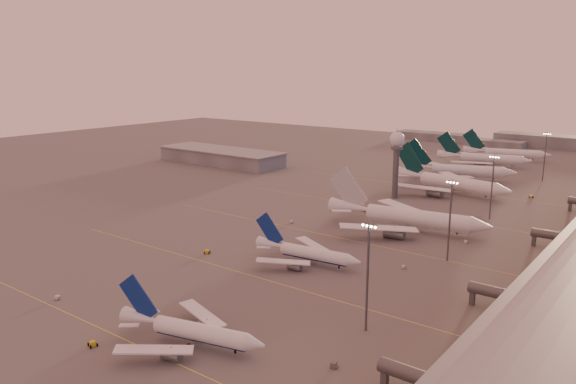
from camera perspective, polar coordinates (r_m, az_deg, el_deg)
The scene contains 26 objects.
ground at distance 162.98m, azimuth -10.35°, elevation -8.15°, with size 700.00×700.00×0.00m, color #525050.
taxiway_markings at distance 187.65m, azimuth 8.84°, elevation -5.27°, with size 180.00×185.25×0.02m.
hangar at distance 340.39m, azimuth -6.81°, elevation 3.64°, with size 82.00×27.00×8.50m.
radar_tower at distance 249.72m, azimuth 10.96°, elevation 4.07°, with size 6.40×6.40×31.10m.
mast_a at distance 124.02m, azimuth 8.09°, elevation -8.06°, with size 3.60×0.56×25.00m.
mast_b at distance 173.10m, azimuth 16.13°, elevation -2.43°, with size 3.60×0.56×25.00m.
mast_c at distance 225.53m, azimuth 20.03°, elevation 0.76°, with size 3.60×0.56×25.00m.
mast_d at distance 312.05m, azimuth 24.65°, elevation 3.50°, with size 3.60×0.56×25.00m.
distant_horizon at distance 444.49m, azimuth 22.46°, elevation 4.82°, with size 165.00×37.50×9.00m.
narrowbody_near at distance 122.65m, azimuth -9.84°, elevation -13.95°, with size 34.67×27.34×13.77m.
narrowbody_mid at distance 167.30m, azimuth 1.94°, elevation -6.36°, with size 35.38×28.12×13.83m.
widebody_white at distance 204.19m, azimuth 11.99°, elevation -2.85°, with size 59.60×47.46×21.03m.
greentail_a at distance 268.12m, azimuth 16.16°, elevation 0.66°, with size 59.35×47.57×21.68m.
greentail_b at distance 301.72m, azimuth 16.99°, elevation 1.88°, with size 54.51×43.26×20.67m.
greentail_c at distance 347.89m, azimuth 19.23°, elevation 3.06°, with size 52.94×42.34×19.43m.
greentail_d at distance 374.23m, azimuth 21.28°, elevation 3.53°, with size 51.21×40.86×18.95m.
gsv_truck_a at distance 154.22m, azimuth -22.28°, elevation -9.73°, with size 5.54×4.12×2.13m.
gsv_tug_near at distance 128.21m, azimuth -19.23°, elevation -14.39°, with size 3.13×4.24×1.09m.
gsv_catering_a at distance 113.57m, azimuth 4.80°, elevation -16.41°, with size 5.91×3.57×4.52m.
gsv_tug_mid at distance 178.20m, azimuth -8.21°, elevation -6.04°, with size 3.79×4.41×1.08m.
gsv_truck_b at distance 167.05m, azimuth 11.78°, elevation -7.34°, with size 4.93×3.09×1.87m.
gsv_truck_c at distance 209.53m, azimuth 0.46°, elevation -2.92°, with size 4.90×4.43×1.97m.
gsv_catering_b at distance 194.91m, azimuth 17.70°, elevation -4.45°, with size 4.96×2.69×3.90m.
gsv_tug_far at distance 227.97m, azimuth 7.81°, elevation -1.86°, with size 3.52×4.34×1.08m.
gsv_truck_d at distance 265.73m, azimuth 6.51°, elevation 0.42°, with size 3.57×6.52×2.49m.
gsv_tug_hangar at distance 271.94m, azimuth 23.47°, elevation -0.44°, with size 3.83×2.46×1.05m.
Camera 1 is at (113.44, -101.97, 57.43)m, focal length 35.00 mm.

